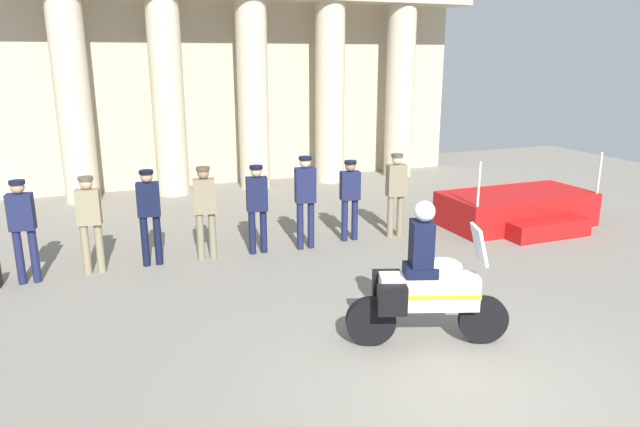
% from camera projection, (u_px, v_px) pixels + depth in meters
% --- Properties ---
extents(ground_plane, '(28.00, 28.00, 0.00)m').
position_uv_depth(ground_plane, '(465.00, 388.00, 6.53)').
color(ground_plane, gray).
extents(colonnade_backdrop, '(13.12, 1.69, 6.06)m').
position_uv_depth(colonnade_backdrop, '(247.00, 72.00, 16.12)').
color(colonnade_backdrop, '#B6AB91').
rests_on(colonnade_backdrop, ground_plane).
extents(reviewing_stand, '(3.25, 2.05, 1.62)m').
position_uv_depth(reviewing_stand, '(518.00, 210.00, 12.68)').
color(reviewing_stand, '#B71414').
rests_on(reviewing_stand, ground_plane).
extents(officer_in_row_0, '(0.41, 0.27, 1.71)m').
position_uv_depth(officer_in_row_0, '(22.00, 223.00, 9.29)').
color(officer_in_row_0, '#191E42').
rests_on(officer_in_row_0, ground_plane).
extents(officer_in_row_1, '(0.41, 0.27, 1.68)m').
position_uv_depth(officer_in_row_1, '(89.00, 217.00, 9.72)').
color(officer_in_row_1, '#847A5B').
rests_on(officer_in_row_1, ground_plane).
extents(officer_in_row_2, '(0.41, 0.27, 1.71)m').
position_uv_depth(officer_in_row_2, '(149.00, 210.00, 10.11)').
color(officer_in_row_2, black).
rests_on(officer_in_row_2, ground_plane).
extents(officer_in_row_3, '(0.41, 0.27, 1.71)m').
position_uv_depth(officer_in_row_3, '(205.00, 206.00, 10.41)').
color(officer_in_row_3, '#7A7056').
rests_on(officer_in_row_3, ground_plane).
extents(officer_in_row_4, '(0.41, 0.27, 1.67)m').
position_uv_depth(officer_in_row_4, '(257.00, 202.00, 10.74)').
color(officer_in_row_4, '#141938').
rests_on(officer_in_row_4, ground_plane).
extents(officer_in_row_5, '(0.41, 0.27, 1.79)m').
position_uv_depth(officer_in_row_5, '(305.00, 195.00, 10.99)').
color(officer_in_row_5, '#191E42').
rests_on(officer_in_row_5, ground_plane).
extents(officer_in_row_6, '(0.41, 0.27, 1.62)m').
position_uv_depth(officer_in_row_6, '(350.00, 194.00, 11.51)').
color(officer_in_row_6, '#191E42').
rests_on(officer_in_row_6, ground_plane).
extents(officer_in_row_7, '(0.41, 0.27, 1.71)m').
position_uv_depth(officer_in_row_7, '(396.00, 188.00, 11.73)').
color(officer_in_row_7, '#7A7056').
rests_on(officer_in_row_7, ground_plane).
extents(motorcycle_with_rider, '(2.01, 0.98, 1.90)m').
position_uv_depth(motorcycle_with_rider, '(423.00, 286.00, 7.34)').
color(motorcycle_with_rider, black).
rests_on(motorcycle_with_rider, ground_plane).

